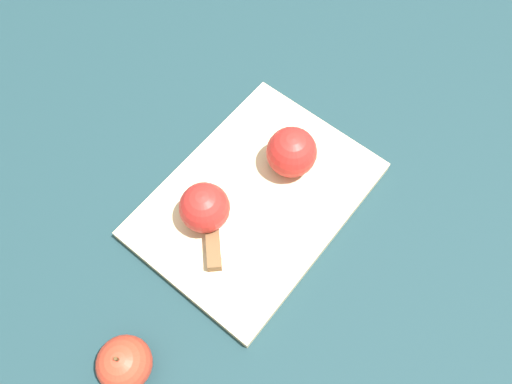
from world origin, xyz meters
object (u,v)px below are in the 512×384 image
at_px(apple_half_left, 292,152).
at_px(knife, 213,243).
at_px(apple_half_right, 204,208).
at_px(apple_whole, 124,363).

bearing_deg(apple_half_left, knife, -99.52).
xyz_separation_m(apple_half_right, knife, (0.03, 0.04, -0.03)).
xyz_separation_m(apple_half_left, apple_whole, (0.41, -0.03, -0.02)).
bearing_deg(apple_whole, apple_half_right, -172.25).
bearing_deg(apple_half_left, apple_whole, -95.27).
bearing_deg(apple_whole, knife, 179.41).
height_order(knife, apple_whole, apple_whole).
bearing_deg(apple_whole, apple_half_left, 175.60).
distance_m(knife, apple_whole, 0.22).
distance_m(apple_half_left, apple_whole, 0.41).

